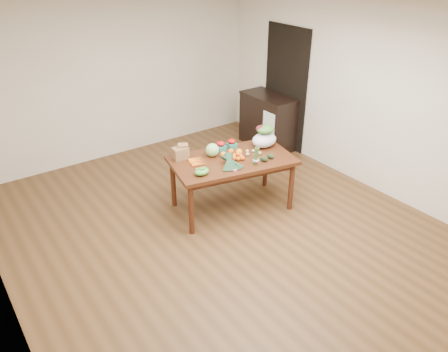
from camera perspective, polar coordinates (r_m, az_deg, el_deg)
floor at (r=5.65m, az=-0.20°, el=-7.23°), size 6.00×6.00×0.00m
ceiling at (r=4.64m, az=-0.26°, el=21.09°), size 5.00×6.00×0.02m
room_walls at (r=4.99m, az=-0.22°, el=5.51°), size 5.02×6.02×2.70m
dining_table at (r=5.95m, az=1.03°, el=-0.98°), size 1.75×1.21×0.75m
doorway_dark at (r=7.75m, az=8.01°, el=11.27°), size 0.02×1.00×2.10m
cabinet at (r=7.85m, az=5.72°, el=7.16°), size 0.52×1.02×0.94m
dish_towel at (r=7.44m, az=5.85°, el=6.59°), size 0.02×0.28×0.45m
paper_bag at (r=5.77m, az=-5.71°, el=3.13°), size 0.31×0.27×0.19m
cabbage at (r=5.81m, az=-1.53°, el=3.41°), size 0.18×0.18×0.18m
strawberry_basket_a at (r=5.97m, az=-0.41°, el=3.80°), size 0.14×0.14×0.11m
strawberry_basket_b at (r=6.05m, az=1.00°, el=4.13°), size 0.14×0.14×0.11m
orange_a at (r=5.79m, az=-0.08°, el=2.82°), size 0.08×0.08×0.08m
orange_b at (r=5.88m, az=0.90°, el=3.23°), size 0.08×0.08×0.08m
orange_c at (r=5.86m, az=1.97°, el=3.16°), size 0.09×0.09×0.09m
mandarin_cluster at (r=5.76m, az=1.83°, el=2.74°), size 0.21×0.21×0.10m
carrots at (r=5.68m, az=-3.51°, el=1.92°), size 0.27×0.28×0.03m
snap_pea_bag at (r=5.36m, az=-2.93°, el=0.59°), size 0.19×0.14×0.09m
kale_bunch at (r=5.50m, az=1.02°, el=1.84°), size 0.40×0.46×0.16m
asparagus_bundle at (r=5.58m, az=4.19°, el=2.64°), size 0.10×0.13×0.26m
potato_a at (r=5.85m, az=3.08°, el=2.87°), size 0.05×0.05×0.05m
potato_b at (r=5.84m, az=4.08°, el=2.78°), size 0.05×0.05×0.05m
potato_c at (r=5.96m, az=3.85°, el=3.32°), size 0.05×0.04×0.04m
potato_d at (r=5.95m, az=3.06°, el=3.28°), size 0.05×0.04×0.04m
potato_e at (r=5.89m, az=4.66°, el=3.01°), size 0.05×0.05×0.05m
avocado_a at (r=5.71m, az=5.24°, el=2.24°), size 0.10×0.12×0.07m
avocado_b at (r=5.79m, az=6.10°, el=2.58°), size 0.09×0.12×0.07m
salad_bag at (r=6.09m, az=5.29°, el=5.06°), size 0.42×0.35×0.29m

